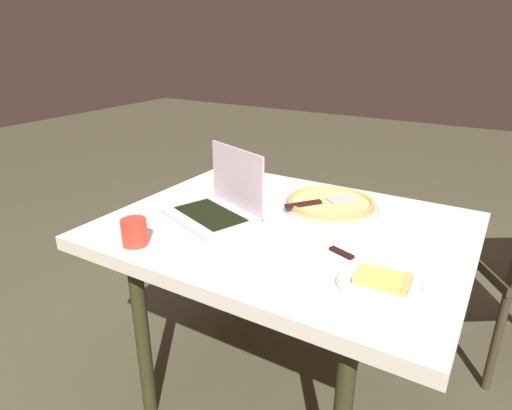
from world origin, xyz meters
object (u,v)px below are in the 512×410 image
object	(u,v)px
pizza_plate	(382,283)
table_knife	(332,249)
dining_table	(286,241)
pizza_tray	(330,203)
laptop	(219,203)
drink_cup	(134,232)

from	to	relation	value
pizza_plate	table_knife	size ratio (longest dim) A/B	1.19
dining_table	pizza_plate	distance (m)	0.47
table_knife	pizza_tray	bearing A→B (deg)	113.09
dining_table	laptop	xyz separation A→B (m)	(-0.24, -0.06, 0.12)
pizza_plate	table_knife	world-z (taller)	pizza_plate
dining_table	table_knife	bearing A→B (deg)	-25.21
drink_cup	pizza_tray	bearing A→B (deg)	56.27
dining_table	pizza_plate	world-z (taller)	pizza_plate
drink_cup	table_knife	bearing A→B (deg)	27.36
dining_table	pizza_tray	bearing A→B (deg)	73.11
pizza_plate	table_knife	bearing A→B (deg)	145.41
pizza_tray	drink_cup	distance (m)	0.74
laptop	pizza_tray	distance (m)	0.43
table_knife	drink_cup	size ratio (longest dim) A/B	2.31
dining_table	table_knife	world-z (taller)	table_knife
drink_cup	dining_table	bearing A→B (deg)	48.46
dining_table	pizza_tray	size ratio (longest dim) A/B	3.21
table_knife	drink_cup	distance (m)	0.62
laptop	drink_cup	distance (m)	0.34
pizza_plate	pizza_tray	distance (m)	0.57
pizza_plate	pizza_tray	size ratio (longest dim) A/B	0.62
laptop	pizza_plate	xyz separation A→B (m)	(0.64, -0.17, -0.04)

